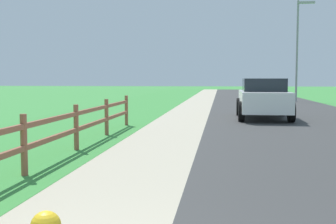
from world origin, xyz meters
name	(u,v)px	position (x,y,z in m)	size (l,w,h in m)	color
ground_plane	(213,104)	(0.00, 25.00, 0.00)	(120.00, 120.00, 0.00)	#3E903F
road_asphalt	(265,102)	(3.50, 27.00, 0.00)	(7.00, 66.00, 0.01)	#393939
curb_concrete	(170,101)	(-3.00, 27.00, 0.00)	(6.00, 66.00, 0.01)	#BAAE94
grass_verge	(149,101)	(-4.50, 27.00, 0.01)	(5.00, 66.00, 0.00)	#3E903F
rail_fence	(54,130)	(-2.67, 5.85, 0.60)	(0.11, 12.56, 1.02)	#92563F
parked_suv_white	(263,98)	(2.19, 15.18, 0.82)	(2.06, 4.26, 1.60)	white
street_lamp	(299,42)	(5.77, 27.97, 4.06)	(1.17, 0.20, 6.89)	gray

